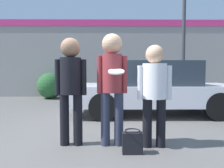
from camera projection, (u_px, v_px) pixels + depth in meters
name	position (u px, v px, depth m)	size (l,w,h in m)	color
ground_plane	(97.00, 142.00, 3.74)	(56.00, 56.00, 0.00)	#5B5956
storefront_building	(105.00, 58.00, 10.34)	(24.00, 0.22, 3.61)	gray
person_left	(71.00, 81.00, 3.55)	(0.51, 0.34, 1.76)	black
person_middle_with_frisbee	(112.00, 79.00, 3.53)	(0.49, 0.52, 1.82)	#2D3347
person_right	(154.00, 87.00, 3.47)	(0.55, 0.38, 1.63)	black
parked_car_near	(153.00, 88.00, 6.16)	(4.57, 1.91, 1.49)	silver
shrub	(50.00, 86.00, 9.64)	(1.14, 1.14, 1.14)	#285B2D
handbag	(132.00, 142.00, 3.23)	(0.30, 0.23, 0.35)	black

